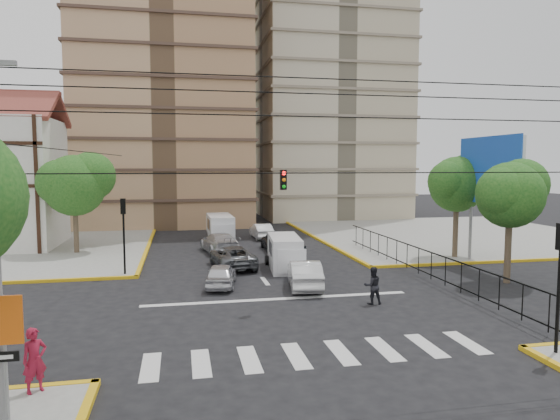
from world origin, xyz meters
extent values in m
plane|color=black|center=(0.00, 0.00, 0.00)|extent=(160.00, 160.00, 0.00)
cube|color=gray|center=(20.00, 20.00, 0.07)|extent=(26.00, 26.00, 0.15)
cube|color=silver|center=(0.00, -6.00, 0.01)|extent=(12.00, 2.40, 0.01)
cube|color=silver|center=(0.00, 1.20, 0.01)|extent=(13.00, 0.40, 0.01)
cube|color=#A37751|center=(-6.00, 36.00, 24.00)|extent=(18.00, 16.00, 48.00)
cube|color=tan|center=(14.00, 40.00, 24.00)|extent=(17.00, 16.00, 48.00)
cylinder|color=slate|center=(14.50, 4.00, 2.15)|extent=(0.20, 0.20, 4.00)
cylinder|color=slate|center=(14.50, 8.00, 2.15)|extent=(0.20, 0.20, 4.00)
cube|color=silver|center=(14.50, 6.00, 6.15)|extent=(0.25, 6.00, 4.00)
cube|color=blue|center=(14.30, 6.00, 6.15)|extent=(0.08, 6.20, 4.20)
cylinder|color=#473828|center=(13.00, 2.00, 2.10)|extent=(0.36, 0.36, 4.20)
sphere|color=#164F19|center=(13.00, 2.00, 4.84)|extent=(3.60, 3.60, 3.60)
sphere|color=#164F19|center=(13.90, 2.30, 5.38)|extent=(2.88, 2.88, 2.88)
sphere|color=#164F19|center=(12.28, 1.70, 5.03)|extent=(2.70, 2.70, 2.70)
cylinder|color=#473828|center=(14.00, 9.00, 2.24)|extent=(0.36, 0.36, 4.48)
sphere|color=#164F19|center=(14.00, 9.00, 5.16)|extent=(3.80, 3.80, 3.80)
sphere|color=#164F19|center=(14.95, 9.30, 5.73)|extent=(3.04, 3.04, 3.04)
sphere|color=#164F19|center=(13.24, 8.70, 5.35)|extent=(2.85, 2.85, 2.85)
cylinder|color=#473828|center=(-12.00, 16.00, 2.10)|extent=(0.36, 0.36, 4.20)
sphere|color=#164F19|center=(-12.00, 16.00, 5.00)|extent=(4.40, 4.40, 4.40)
sphere|color=#164F19|center=(-10.90, 16.30, 5.67)|extent=(3.52, 3.52, 3.52)
sphere|color=#164F19|center=(-12.88, 15.70, 5.22)|extent=(3.30, 3.30, 3.30)
cylinder|color=black|center=(7.80, -7.80, 1.90)|extent=(0.12, 0.12, 3.50)
cylinder|color=black|center=(-7.80, 7.80, 1.90)|extent=(0.12, 0.12, 3.50)
cube|color=black|center=(-7.80, 7.80, 4.10)|extent=(0.28, 0.22, 0.90)
sphere|color=#FF0C0C|center=(-7.80, 7.80, 4.40)|extent=(0.17, 0.17, 0.17)
cube|color=black|center=(0.00, 0.00, 5.80)|extent=(0.28, 0.22, 0.90)
cylinder|color=black|center=(0.00, -9.00, 6.25)|extent=(18.00, 0.03, 0.03)
cylinder|color=slate|center=(-8.80, -9.20, 1.75)|extent=(0.08, 0.08, 3.20)
cube|color=#E5590C|center=(-8.80, -9.25, 2.75)|extent=(0.90, 0.06, 1.20)
cube|color=black|center=(-8.80, -9.25, 1.85)|extent=(0.65, 0.05, 0.25)
cube|color=silver|center=(1.76, 8.06, 1.02)|extent=(2.21, 4.61, 2.05)
cube|color=silver|center=(1.76, 6.28, 0.89)|extent=(1.79, 1.23, 1.42)
cube|color=black|center=(1.76, 5.97, 1.38)|extent=(1.65, 0.26, 0.80)
cylinder|color=black|center=(0.91, 6.64, 0.31)|extent=(0.25, 0.62, 0.62)
cylinder|color=black|center=(2.60, 6.64, 0.31)|extent=(0.25, 0.62, 0.62)
cylinder|color=black|center=(0.91, 9.49, 0.31)|extent=(0.25, 0.62, 0.62)
cylinder|color=black|center=(2.60, 9.49, 0.31)|extent=(0.25, 0.62, 0.62)
cube|color=silver|center=(-1.28, 20.18, 1.12)|extent=(2.06, 4.91, 2.24)
cube|color=silver|center=(-1.28, 18.23, 0.97)|extent=(1.88, 1.21, 1.56)
cube|color=black|center=(-1.28, 17.89, 1.51)|extent=(1.80, 0.14, 0.88)
cylinder|color=black|center=(-2.20, 18.62, 0.34)|extent=(0.25, 0.68, 0.68)
cylinder|color=black|center=(-0.35, 18.62, 0.34)|extent=(0.25, 0.68, 0.68)
cylinder|color=black|center=(-2.20, 21.74, 0.34)|extent=(0.25, 0.68, 0.68)
cylinder|color=black|center=(-0.35, 21.74, 0.34)|extent=(0.25, 0.68, 0.68)
imported|color=silver|center=(-2.51, 4.24, 0.63)|extent=(2.09, 3.90, 1.26)
imported|color=silver|center=(1.79, 3.09, 0.74)|extent=(2.22, 4.67, 1.48)
imported|color=#5C5F64|center=(-1.39, 9.09, 0.69)|extent=(2.87, 5.23, 1.39)
imported|color=silver|center=(-1.78, 14.66, 0.75)|extent=(2.92, 5.44, 1.50)
imported|color=#232325|center=(2.48, 14.74, 0.76)|extent=(1.80, 4.45, 1.51)
imported|color=white|center=(2.40, 21.11, 0.67)|extent=(1.64, 4.15, 1.34)
imported|color=maroon|center=(-8.62, -7.50, 1.06)|extent=(0.80, 0.74, 1.82)
imported|color=black|center=(4.14, -0.51, 0.88)|extent=(0.85, 0.67, 1.75)
camera|label=1|loc=(-4.58, -21.99, 6.46)|focal=32.00mm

